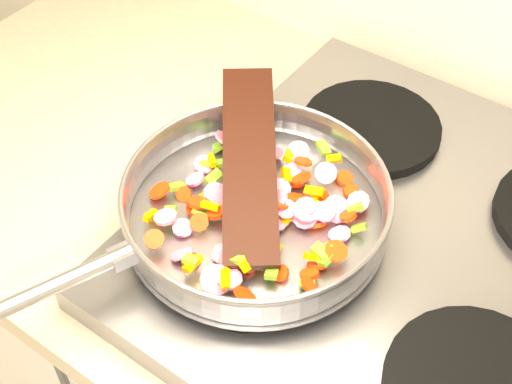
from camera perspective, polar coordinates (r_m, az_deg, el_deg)
The scene contains 6 objects.
cooktop at distance 0.89m, azimuth 12.39°, elevation -4.75°, with size 0.60×0.60×0.04m, color #939399.
grate_fl at distance 0.82m, azimuth -0.41°, elevation -5.38°, with size 0.19×0.19×0.02m, color black.
grate_bl at distance 0.99m, azimuth 9.20°, elevation 5.13°, with size 0.19×0.19×0.02m, color black.
saute_pan at distance 0.83m, azimuth -0.14°, elevation -0.90°, with size 0.35×0.50×0.05m.
vegetable_heap at distance 0.84m, azimuth 0.60°, elevation -1.36°, with size 0.26×0.27×0.05m.
wooden_spatula at distance 0.85m, azimuth -0.54°, elevation 2.45°, with size 0.28×0.06×0.01m, color black.
Camera 1 is at (-0.54, 1.12, 1.60)m, focal length 50.00 mm.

